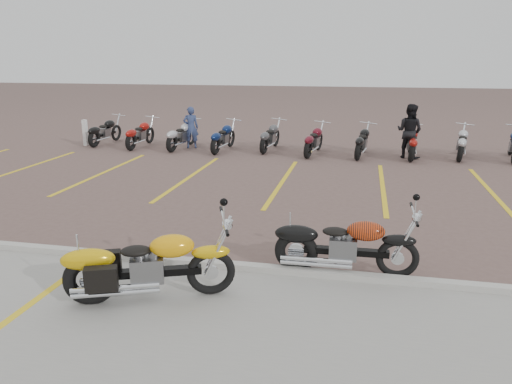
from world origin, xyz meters
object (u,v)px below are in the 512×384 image
at_px(person_b, 409,131).
at_px(yellow_cruiser, 147,268).
at_px(bollard, 85,133).
at_px(flame_cruiser, 342,247).
at_px(person_a, 191,127).

bearing_deg(person_b, yellow_cruiser, 97.84).
bearing_deg(bollard, person_b, 0.31).
relative_size(yellow_cruiser, bollard, 2.28).
relative_size(flame_cruiser, bollard, 2.24).
relative_size(yellow_cruiser, person_b, 1.24).
bearing_deg(person_a, person_b, 159.37).
distance_m(yellow_cruiser, person_b, 12.30).
relative_size(person_a, person_b, 0.85).
bearing_deg(yellow_cruiser, person_b, 47.68).
bearing_deg(person_a, bollard, -13.74).
height_order(person_a, person_b, person_b).
height_order(person_b, bollard, person_b).
bearing_deg(person_b, flame_cruiser, 108.89).
height_order(flame_cruiser, person_a, person_a).
xyz_separation_m(flame_cruiser, bollard, (-10.29, 9.97, 0.04)).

